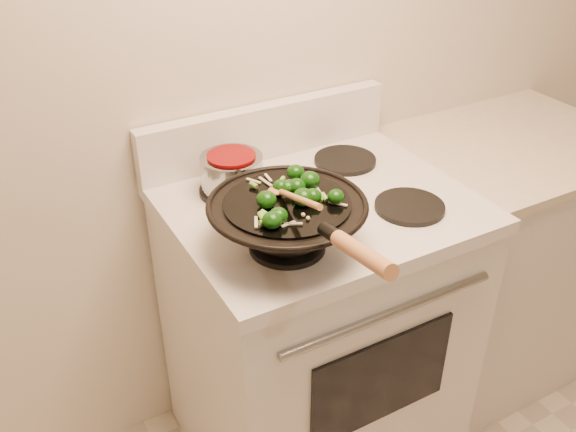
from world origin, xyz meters
TOP-DOWN VIEW (x-y plane):
  - stove at (-0.20, 1.17)m, footprint 0.78×0.67m
  - counter_unit at (0.56, 1.20)m, footprint 0.74×0.62m
  - wok at (-0.38, 1.02)m, footprint 0.37×0.61m
  - stirfry at (-0.36, 1.02)m, footprint 0.23×0.24m
  - wooden_spoon at (-0.38, 1.00)m, footprint 0.06×0.25m
  - saucepan at (-0.38, 1.32)m, footprint 0.17×0.26m

SIDE VIEW (x-z plane):
  - counter_unit at x=0.56m, z-range 0.00..0.91m
  - stove at x=-0.20m, z-range -0.07..1.01m
  - saucepan at x=-0.38m, z-range 0.93..1.03m
  - wok at x=-0.38m, z-range 0.89..1.11m
  - stirfry at x=-0.36m, z-range 1.04..1.08m
  - wooden_spoon at x=-0.38m, z-range 1.03..1.12m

